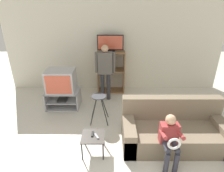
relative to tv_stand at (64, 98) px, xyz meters
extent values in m
cube|color=silver|center=(1.34, 1.19, 1.08)|extent=(6.40, 0.06, 2.60)
cube|color=#A8A8AD|center=(0.00, 0.01, -0.21)|extent=(0.84, 0.59, 0.02)
cube|color=#A8A8AD|center=(0.00, 0.01, -0.02)|extent=(0.80, 0.59, 0.02)
cube|color=#A8A8AD|center=(0.00, 0.01, 0.22)|extent=(0.84, 0.59, 0.02)
cube|color=#A8A8AD|center=(-0.40, 0.01, 0.00)|extent=(0.03, 0.59, 0.45)
cube|color=#A8A8AD|center=(0.40, 0.01, 0.00)|extent=(0.03, 0.59, 0.45)
cube|color=black|center=(0.00, -0.07, 0.01)|extent=(0.24, 0.28, 0.05)
cube|color=#B2B2B7|center=(-0.01, 0.02, 0.50)|extent=(0.70, 0.57, 0.55)
cube|color=#D8593F|center=(-0.01, -0.27, 0.50)|extent=(0.62, 0.01, 0.47)
cube|color=#8E6642|center=(0.86, 0.92, 0.40)|extent=(0.03, 0.40, 1.25)
cube|color=#8E6642|center=(1.63, 0.92, 0.40)|extent=(0.03, 0.40, 1.25)
cube|color=#8E6642|center=(1.24, 0.92, -0.21)|extent=(0.74, 0.40, 0.03)
cube|color=#8E6642|center=(1.24, 0.92, 0.46)|extent=(0.74, 0.40, 0.03)
cube|color=#8E6642|center=(1.24, 0.92, 1.01)|extent=(0.74, 0.40, 0.03)
cube|color=#3870B7|center=(1.10, 0.86, 0.59)|extent=(0.18, 0.04, 0.22)
cube|color=black|center=(1.23, 0.94, 1.04)|extent=(0.26, 0.20, 0.04)
cube|color=black|center=(1.23, 0.94, 1.28)|extent=(0.74, 0.04, 0.43)
cube|color=#D8593F|center=(1.23, 0.92, 1.28)|extent=(0.69, 0.01, 0.38)
cylinder|color=black|center=(0.87, -0.81, 0.10)|extent=(0.18, 0.15, 0.65)
cylinder|color=black|center=(1.10, -0.81, 0.10)|extent=(0.18, 0.15, 0.65)
cylinder|color=black|center=(0.87, -0.60, 0.10)|extent=(0.18, 0.15, 0.65)
cylinder|color=black|center=(1.10, -0.60, 0.10)|extent=(0.18, 0.15, 0.65)
cylinder|color=#333338|center=(0.99, -0.70, 0.43)|extent=(0.33, 0.33, 0.02)
cube|color=#38332D|center=(0.94, -1.68, 0.14)|extent=(0.41, 0.41, 0.02)
cylinder|color=black|center=(0.76, -1.87, -0.05)|extent=(0.02, 0.02, 0.35)
cylinder|color=black|center=(1.12, -1.87, -0.05)|extent=(0.02, 0.02, 0.35)
cylinder|color=black|center=(0.76, -1.50, -0.05)|extent=(0.02, 0.02, 0.35)
cylinder|color=black|center=(1.12, -1.50, -0.05)|extent=(0.02, 0.02, 0.35)
cube|color=black|center=(0.92, -1.65, 0.16)|extent=(0.04, 0.14, 0.02)
cube|color=gray|center=(1.00, -1.71, 0.16)|extent=(0.10, 0.14, 0.02)
cube|color=#756651|center=(2.45, -1.47, -0.03)|extent=(1.95, 0.88, 0.39)
cube|color=#756651|center=(2.45, -1.13, 0.40)|extent=(1.95, 0.20, 0.46)
cube|color=#756651|center=(1.59, -1.47, 0.03)|extent=(0.22, 0.88, 0.51)
cube|color=#756651|center=(3.32, -1.47, 0.03)|extent=(0.22, 0.88, 0.51)
cylinder|color=#2D2D33|center=(1.01, 0.39, 0.17)|extent=(0.11, 0.11, 0.78)
cylinder|color=#2D2D33|center=(1.18, 0.39, 0.17)|extent=(0.11, 0.11, 0.78)
cube|color=#5B5651|center=(1.09, 0.39, 0.85)|extent=(0.38, 0.20, 0.58)
cylinder|color=#5B5651|center=(0.87, 0.39, 0.86)|extent=(0.08, 0.08, 0.55)
cylinder|color=#5B5651|center=(1.32, 0.39, 0.86)|extent=(0.08, 0.08, 0.55)
sphere|color=tan|center=(1.09, 0.39, 1.23)|extent=(0.19, 0.19, 0.19)
cylinder|color=#2D2D38|center=(2.14, -2.14, -0.03)|extent=(0.08, 0.08, 0.39)
cylinder|color=#2D2D38|center=(2.29, -2.14, -0.03)|extent=(0.08, 0.08, 0.39)
cylinder|color=#2D2D38|center=(2.14, -1.99, 0.21)|extent=(0.09, 0.30, 0.09)
cylinder|color=#2D2D38|center=(2.29, -1.99, 0.21)|extent=(0.09, 0.30, 0.09)
cube|color=#993333|center=(2.21, -1.84, 0.34)|extent=(0.30, 0.17, 0.35)
cylinder|color=#993333|center=(2.08, -1.97, 0.41)|extent=(0.06, 0.31, 0.14)
cylinder|color=#993333|center=(2.35, -1.97, 0.41)|extent=(0.06, 0.31, 0.14)
sphere|color=tan|center=(2.21, -1.84, 0.60)|extent=(0.17, 0.17, 0.17)
torus|color=silver|center=(2.21, -2.13, 0.36)|extent=(0.21, 0.04, 0.21)
camera|label=1|loc=(1.27, -4.34, 2.31)|focal=30.00mm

